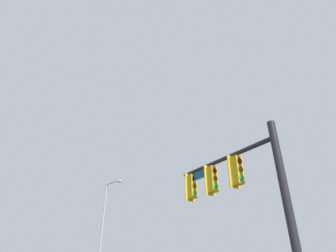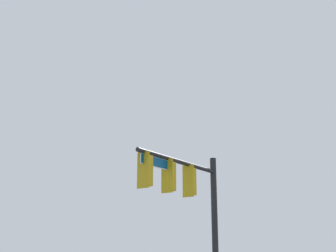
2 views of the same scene
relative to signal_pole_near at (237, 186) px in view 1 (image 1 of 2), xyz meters
The scene contains 2 objects.
signal_pole_near is the anchor object (origin of this frame).
street_lamp 16.12m from the signal_pole_near, ahead, with size 2.32×0.58×8.16m.
Camera 1 is at (-12.74, -1.21, 1.77)m, focal length 28.00 mm.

